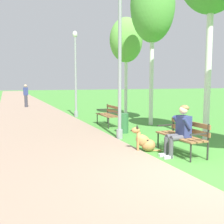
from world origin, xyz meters
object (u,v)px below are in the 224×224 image
at_px(dog_shepherd, 145,142).
at_px(litter_bin, 123,123).
at_px(park_bench_mid, 109,113).
at_px(pedestrian_distant, 26,96).
at_px(person_seated_on_near_bench, 180,128).
at_px(lamp_post_mid, 76,73).
at_px(birch_tree_fourth, 126,41).
at_px(lamp_post_near, 120,63).
at_px(park_bench_near, 183,134).
at_px(birch_tree_third, 153,6).

relative_size(dog_shepherd, litter_bin, 1.13).
bearing_deg(park_bench_mid, pedestrian_distant, 105.22).
xyz_separation_m(person_seated_on_near_bench, litter_bin, (-0.05, 3.23, -0.33)).
relative_size(person_seated_on_near_bench, litter_bin, 1.79).
distance_m(dog_shepherd, lamp_post_mid, 7.74).
distance_m(park_bench_mid, birch_tree_fourth, 4.62).
distance_m(lamp_post_near, pedestrian_distant, 12.44).
bearing_deg(park_bench_near, lamp_post_near, 109.26).
xyz_separation_m(birch_tree_fourth, litter_bin, (-2.01, -4.14, -3.58)).
xyz_separation_m(dog_shepherd, pedestrian_distant, (-1.97, 13.86, 0.58)).
xyz_separation_m(litter_bin, pedestrian_distant, (-2.51, 11.32, 0.49)).
relative_size(park_bench_mid, lamp_post_near, 0.32).
relative_size(park_bench_near, birch_tree_third, 0.23).
distance_m(person_seated_on_near_bench, lamp_post_mid, 8.33).
height_order(person_seated_on_near_bench, birch_tree_third, birch_tree_third).
height_order(dog_shepherd, lamp_post_mid, lamp_post_mid).
bearing_deg(birch_tree_third, dog_shepherd, -122.20).
height_order(lamp_post_near, birch_tree_fourth, birch_tree_fourth).
bearing_deg(park_bench_near, park_bench_mid, 91.64).
bearing_deg(person_seated_on_near_bench, lamp_post_near, 103.54).
bearing_deg(dog_shepherd, park_bench_near, -34.54).
bearing_deg(litter_bin, birch_tree_third, 33.99).
bearing_deg(pedestrian_distant, dog_shepherd, -81.93).
relative_size(person_seated_on_near_bench, birch_tree_third, 0.20).
height_order(lamp_post_mid, birch_tree_fourth, birch_tree_fourth).
height_order(dog_shepherd, pedestrian_distant, pedestrian_distant).
xyz_separation_m(park_bench_near, lamp_post_near, (-0.78, 2.22, 1.89)).
distance_m(birch_tree_third, litter_bin, 5.04).
height_order(park_bench_mid, litter_bin, park_bench_mid).
height_order(park_bench_mid, person_seated_on_near_bench, person_seated_on_near_bench).
relative_size(person_seated_on_near_bench, birch_tree_fourth, 0.25).
bearing_deg(park_bench_mid, litter_bin, -93.98).
distance_m(dog_shepherd, lamp_post_near, 2.72).
bearing_deg(birch_tree_fourth, dog_shepherd, -110.89).
bearing_deg(birch_tree_fourth, park_bench_mid, -127.46).
xyz_separation_m(lamp_post_mid, birch_tree_fourth, (2.48, -0.79, 1.66)).
xyz_separation_m(park_bench_mid, birch_tree_fourth, (1.89, 2.47, 3.42)).
xyz_separation_m(park_bench_near, litter_bin, (-0.25, 3.09, -0.16)).
xyz_separation_m(birch_tree_third, birch_tree_fourth, (0.17, 2.90, -0.94)).
xyz_separation_m(person_seated_on_near_bench, birch_tree_third, (1.79, 4.47, 4.19)).
xyz_separation_m(dog_shepherd, lamp_post_near, (0.02, 1.68, 2.15)).
bearing_deg(birch_tree_fourth, litter_bin, -115.87).
relative_size(park_bench_near, person_seated_on_near_bench, 1.20).
relative_size(birch_tree_fourth, pedestrian_distant, 3.09).
xyz_separation_m(park_bench_mid, birch_tree_third, (1.72, -0.43, 4.36)).
xyz_separation_m(birch_tree_third, litter_bin, (-1.84, -1.24, -4.52)).
relative_size(park_bench_near, litter_bin, 2.14).
xyz_separation_m(park_bench_near, lamp_post_mid, (-0.72, 8.02, 1.75)).
relative_size(dog_shepherd, lamp_post_mid, 0.18).
bearing_deg(park_bench_mid, dog_shepherd, -98.88).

